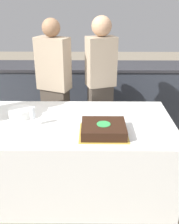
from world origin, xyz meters
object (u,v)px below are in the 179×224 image
object	(u,v)px
plate_stack	(20,113)
person_cutting_cake	(101,85)
wine_glass	(33,113)
cake	(104,129)
person_standing_back	(55,88)

from	to	relation	value
plate_stack	person_cutting_cake	bearing A→B (deg)	37.99
person_cutting_cake	plate_stack	bearing A→B (deg)	19.11
wine_glass	person_cutting_cake	xyz separation A→B (m)	(0.64, 0.80, -0.01)
cake	plate_stack	bearing A→B (deg)	158.22
cake	person_cutting_cake	xyz separation A→B (m)	(-0.00, 0.95, 0.07)
cake	wine_glass	distance (m)	0.66
plate_stack	person_standing_back	xyz separation A→B (m)	(0.26, 0.63, 0.04)
person_cutting_cake	cake	bearing A→B (deg)	71.12
cake	plate_stack	distance (m)	0.87
wine_glass	person_cutting_cake	bearing A→B (deg)	51.50
plate_stack	person_standing_back	size ratio (longest dim) A/B	0.14
plate_stack	wine_glass	size ratio (longest dim) A/B	1.25
plate_stack	person_cutting_cake	distance (m)	1.02
cake	wine_glass	xyz separation A→B (m)	(-0.64, 0.15, 0.08)
person_cutting_cake	person_standing_back	xyz separation A→B (m)	(-0.55, 0.00, -0.03)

